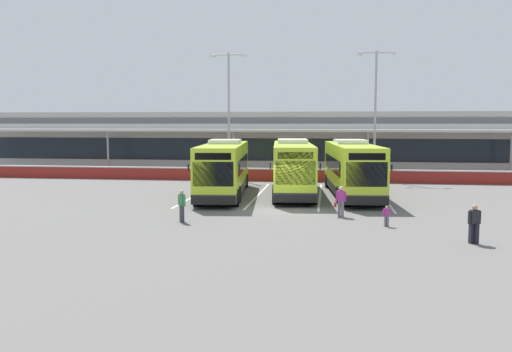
% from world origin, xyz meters
% --- Properties ---
extents(ground_plane, '(200.00, 200.00, 0.00)m').
position_xyz_m(ground_plane, '(0.00, 0.00, 0.00)').
color(ground_plane, '#605E5B').
extents(terminal_building, '(70.00, 13.00, 6.00)m').
position_xyz_m(terminal_building, '(-0.00, 26.91, 3.01)').
color(terminal_building, silver).
rests_on(terminal_building, ground).
extents(red_barrier_wall, '(60.00, 0.40, 1.10)m').
position_xyz_m(red_barrier_wall, '(0.00, 14.50, 0.56)').
color(red_barrier_wall, maroon).
rests_on(red_barrier_wall, ground).
extents(coach_bus_leftmost, '(3.84, 12.33, 3.78)m').
position_xyz_m(coach_bus_leftmost, '(-4.36, 5.29, 1.79)').
color(coach_bus_leftmost, '#B7DB2D').
rests_on(coach_bus_leftmost, ground).
extents(coach_bus_left_centre, '(3.84, 12.33, 3.78)m').
position_xyz_m(coach_bus_left_centre, '(0.19, 6.72, 1.79)').
color(coach_bus_left_centre, '#B7DB2D').
rests_on(coach_bus_left_centre, ground).
extents(coach_bus_centre, '(3.84, 12.33, 3.78)m').
position_xyz_m(coach_bus_centre, '(4.20, 6.26, 1.79)').
color(coach_bus_centre, '#B7DB2D').
rests_on(coach_bus_centre, ground).
extents(bay_stripe_far_west, '(0.14, 13.00, 0.01)m').
position_xyz_m(bay_stripe_far_west, '(-6.30, 6.00, 0.00)').
color(bay_stripe_far_west, silver).
rests_on(bay_stripe_far_west, ground).
extents(bay_stripe_west, '(0.14, 13.00, 0.01)m').
position_xyz_m(bay_stripe_west, '(-2.10, 6.00, 0.00)').
color(bay_stripe_west, silver).
rests_on(bay_stripe_west, ground).
extents(bay_stripe_mid_west, '(0.14, 13.00, 0.01)m').
position_xyz_m(bay_stripe_mid_west, '(2.10, 6.00, 0.00)').
color(bay_stripe_mid_west, silver).
rests_on(bay_stripe_mid_west, ground).
extents(bay_stripe_centre, '(0.14, 13.00, 0.01)m').
position_xyz_m(bay_stripe_centre, '(6.30, 6.00, 0.00)').
color(bay_stripe_centre, silver).
rests_on(bay_stripe_centre, ground).
extents(pedestrian_with_handbag, '(0.62, 0.31, 1.62)m').
position_xyz_m(pedestrian_with_handbag, '(3.27, -1.89, 0.86)').
color(pedestrian_with_handbag, slate).
rests_on(pedestrian_with_handbag, ground).
extents(pedestrian_in_dark_coat, '(0.54, 0.31, 1.62)m').
position_xyz_m(pedestrian_in_dark_coat, '(8.53, -7.45, 0.87)').
color(pedestrian_in_dark_coat, black).
rests_on(pedestrian_in_dark_coat, ground).
extents(pedestrian_child, '(0.33, 0.18, 1.00)m').
position_xyz_m(pedestrian_child, '(5.39, -4.25, 0.54)').
color(pedestrian_child, slate).
rests_on(pedestrian_child, ground).
extents(pedestrian_near_bin, '(0.47, 0.42, 1.62)m').
position_xyz_m(pedestrian_near_bin, '(-4.58, -4.45, 0.87)').
color(pedestrian_near_bin, '#33333D').
rests_on(pedestrian_near_bin, ground).
extents(lamp_post_west, '(3.24, 0.28, 11.00)m').
position_xyz_m(lamp_post_west, '(-6.12, 16.59, 6.29)').
color(lamp_post_west, '#9E9EA3').
rests_on(lamp_post_west, ground).
extents(lamp_post_centre, '(3.24, 0.28, 11.00)m').
position_xyz_m(lamp_post_centre, '(6.59, 16.89, 6.29)').
color(lamp_post_centre, '#9E9EA3').
rests_on(lamp_post_centre, ground).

